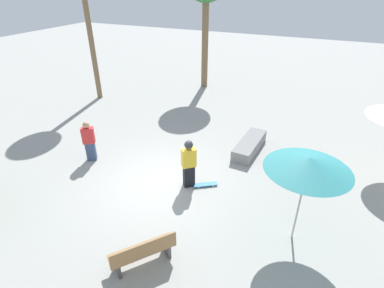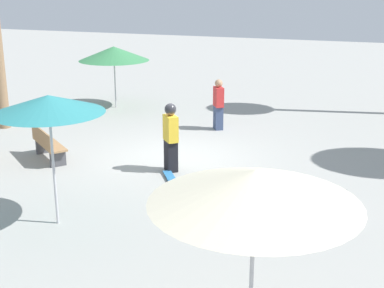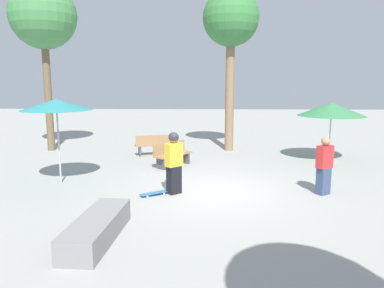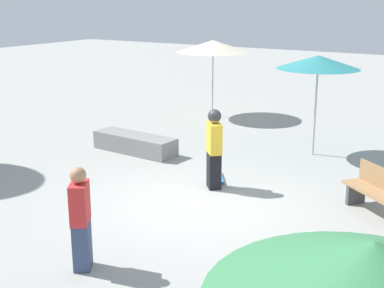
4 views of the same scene
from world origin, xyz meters
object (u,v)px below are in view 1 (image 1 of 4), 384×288
Objects in this scene: skateboard at (205,184)px; concrete_ledge at (249,145)px; shade_umbrella_teal at (308,164)px; bystander_watching at (89,141)px; skater_main at (189,162)px; bench_near at (143,252)px.

concrete_ledge is (-2.87, 0.73, 0.17)m from skateboard.
shade_umbrella_teal is 7.73m from bystander_watching.
concrete_ledge reaches higher than skateboard.
skater_main is at bearing 147.66° from bystander_watching.
concrete_ledge is 1.55× the size of bench_near.
skateboard is (-0.18, 0.52, -0.85)m from skater_main.
bench_near is at bearing -127.25° from skateboard.
skater_main reaches higher than skateboard.
skateboard is 0.51× the size of bench_near.
skateboard is at bearing 35.40° from bench_near.
skateboard is 3.91m from shade_umbrella_teal.
bystander_watching is at bearing -59.57° from concrete_ledge.
skater_main is at bearing -22.30° from concrete_ledge.
skater_main is 4.04m from bystander_watching.
skater_main reaches higher than bench_near.
concrete_ledge is (-3.05, 1.25, -0.68)m from skater_main.
bystander_watching reaches higher than bench_near.
bystander_watching reaches higher than concrete_ledge.
bystander_watching is (3.11, -5.29, 0.56)m from concrete_ledge.
skater_main is at bearing 44.19° from bench_near.
bystander_watching is (0.23, -4.55, 0.73)m from skateboard.
skater_main is 1.07× the size of bystander_watching.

